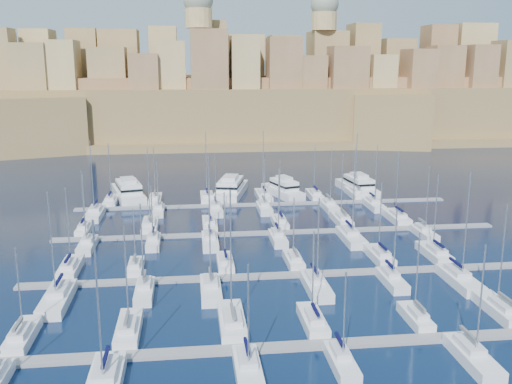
{
  "coord_description": "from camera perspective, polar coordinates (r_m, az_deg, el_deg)",
  "views": [
    {
      "loc": [
        -16.63,
        -92.16,
        31.68
      ],
      "look_at": [
        -5.05,
        6.0,
        9.1
      ],
      "focal_mm": 40.0,
      "sensor_mm": 36.0,
      "label": 1
    }
  ],
  "objects": [
    {
      "name": "motor_yacht_c",
      "position": [
        137.86,
        2.74,
        0.3
      ],
      "size": [
        8.86,
        15.27,
        5.25
      ],
      "color": "silver",
      "rests_on": "ground"
    },
    {
      "name": "motor_yacht_a",
      "position": [
        138.79,
        -12.64,
        0.09
      ],
      "size": [
        10.04,
        19.64,
        5.25
      ],
      "color": "silver",
      "rests_on": "ground"
    },
    {
      "name": "pontoon_mid_far",
      "position": [
        108.19,
        2.41,
        -4.06
      ],
      "size": [
        84.0,
        2.0,
        0.4
      ],
      "primitive_type": "cube",
      "color": "slate",
      "rests_on": "ground"
    },
    {
      "name": "ground",
      "position": [
        98.86,
        3.33,
        -5.84
      ],
      "size": [
        600.0,
        600.0,
        0.0
      ],
      "primitive_type": "plane",
      "color": "black",
      "rests_on": "ground"
    },
    {
      "name": "sailboat_40",
      "position": [
        136.52,
        5.87,
        -0.3
      ],
      "size": [
        2.78,
        9.27,
        12.86
      ],
      "color": "silver",
      "rests_on": "ground"
    },
    {
      "name": "sailboat_20",
      "position": [
        80.81,
        -4.55,
        -9.67
      ],
      "size": [
        2.79,
        9.32,
        15.04
      ],
      "color": "silver",
      "rests_on": "ground"
    },
    {
      "name": "sailboat_14",
      "position": [
        90.76,
        -3.1,
        -7.1
      ],
      "size": [
        2.46,
        8.2,
        12.36
      ],
      "color": "silver",
      "rests_on": "ground"
    },
    {
      "name": "sailboat_12",
      "position": [
        93.01,
        -18.08,
        -7.22
      ],
      "size": [
        2.79,
        9.3,
        13.58
      ],
      "color": "silver",
      "rests_on": "ground"
    },
    {
      "name": "sailboat_26",
      "position": [
        112.02,
        -4.66,
        -3.2
      ],
      "size": [
        2.74,
        9.12,
        14.42
      ],
      "color": "silver",
      "rests_on": "ground"
    },
    {
      "name": "sailboat_44",
      "position": [
        122.8,
        -4.04,
        -1.76
      ],
      "size": [
        2.73,
        9.11,
        13.38
      ],
      "color": "silver",
      "rests_on": "ground"
    },
    {
      "name": "pontoon_mid_near",
      "position": [
        87.71,
        4.71,
        -8.21
      ],
      "size": [
        84.0,
        2.0,
        0.4
      ],
      "primitive_type": "cube",
      "color": "slate",
      "rests_on": "ground"
    },
    {
      "name": "sailboat_16",
      "position": [
        96.0,
        12.25,
        -6.24
      ],
      "size": [
        2.74,
        9.12,
        13.17
      ],
      "color": "silver",
      "rests_on": "ground"
    },
    {
      "name": "sailboat_2",
      "position": [
        71.36,
        -2.43,
        -12.8
      ],
      "size": [
        3.07,
        10.23,
        17.43
      ],
      "color": "silver",
      "rests_on": "ground"
    },
    {
      "name": "sailboat_21",
      "position": [
        82.36,
        6.02,
        -9.26
      ],
      "size": [
        2.97,
        9.91,
        13.95
      ],
      "color": "silver",
      "rests_on": "ground"
    },
    {
      "name": "sailboat_1",
      "position": [
        71.17,
        -12.63,
        -13.23
      ],
      "size": [
        2.75,
        9.17,
        13.72
      ],
      "color": "silver",
      "rests_on": "ground"
    },
    {
      "name": "sailboat_17",
      "position": [
        99.6,
        17.41,
        -5.84
      ],
      "size": [
        2.87,
        9.55,
        14.21
      ],
      "color": "silver",
      "rests_on": "ground"
    },
    {
      "name": "sailboat_30",
      "position": [
        103.4,
        -16.52,
        -5.1
      ],
      "size": [
        2.56,
        8.54,
        13.52
      ],
      "color": "silver",
      "rests_on": "ground"
    },
    {
      "name": "sailboat_42",
      "position": [
        123.67,
        -15.81,
        -2.1
      ],
      "size": [
        3.13,
        10.45,
        16.58
      ],
      "color": "silver",
      "rests_on": "ground"
    },
    {
      "name": "sailboat_47",
      "position": [
        129.13,
        11.7,
        -1.26
      ],
      "size": [
        2.75,
        9.17,
        14.36
      ],
      "color": "silver",
      "rests_on": "ground"
    },
    {
      "name": "sailboat_13",
      "position": [
        90.72,
        -11.95,
        -7.39
      ],
      "size": [
        2.25,
        7.5,
        10.17
      ],
      "color": "silver",
      "rests_on": "ground"
    },
    {
      "name": "sailboat_27",
      "position": [
        113.04,
        2.39,
        -3.03
      ],
      "size": [
        2.56,
        8.52,
        13.29
      ],
      "color": "silver",
      "rests_on": "ground"
    },
    {
      "name": "sailboat_39",
      "position": [
        135.08,
        0.75,
        -0.36
      ],
      "size": [
        3.2,
        10.68,
        16.37
      ],
      "color": "silver",
      "rests_on": "ground"
    },
    {
      "name": "sailboat_33",
      "position": [
        103.05,
        2.21,
        -4.62
      ],
      "size": [
        2.52,
        8.39,
        13.74
      ],
      "color": "silver",
      "rests_on": "ground"
    },
    {
      "name": "sailboat_35",
      "position": [
        110.54,
        16.45,
        -3.93
      ],
      "size": [
        2.52,
        8.42,
        13.79
      ],
      "color": "silver",
      "rests_on": "ground"
    },
    {
      "name": "sailboat_10",
      "position": [
        67.94,
        20.84,
        -15.13
      ],
      "size": [
        2.76,
        9.19,
        13.85
      ],
      "color": "silver",
      "rests_on": "ground"
    },
    {
      "name": "sailboat_5",
      "position": [
        80.93,
        23.18,
        -10.7
      ],
      "size": [
        2.84,
        9.48,
        14.77
      ],
      "color": "silver",
      "rests_on": "ground"
    },
    {
      "name": "sailboat_3",
      "position": [
        71.96,
        5.71,
        -12.68
      ],
      "size": [
        2.56,
        8.54,
        12.32
      ],
      "color": "silver",
      "rests_on": "ground"
    },
    {
      "name": "sailboat_32",
      "position": [
        101.55,
        -4.63,
        -4.91
      ],
      "size": [
        2.76,
        9.22,
        14.38
      ],
      "color": "silver",
      "rests_on": "ground"
    },
    {
      "name": "sailboat_41",
      "position": [
        139.47,
        9.94,
        -0.13
      ],
      "size": [
        3.05,
        10.15,
        15.39
      ],
      "color": "silver",
      "rests_on": "ground"
    },
    {
      "name": "sailboat_28",
      "position": [
        116.02,
        8.55,
        -2.74
      ],
      "size": [
        2.79,
        9.31,
        14.37
      ],
      "color": "silver",
      "rests_on": "ground"
    },
    {
      "name": "sailboat_25",
      "position": [
        112.56,
        -10.55,
        -3.3
      ],
      "size": [
        2.94,
        9.8,
        15.94
      ],
      "color": "silver",
      "rests_on": "ground"
    },
    {
      "name": "sailboat_8",
      "position": [
        61.46,
        -0.81,
        -17.37
      ],
      "size": [
        2.67,
        8.9,
        12.74
      ],
      "color": "silver",
      "rests_on": "ground"
    },
    {
      "name": "sailboat_37",
      "position": [
        133.54,
        -10.04,
        -0.73
      ],
      "size": [
        2.76,
        9.21,
        12.88
      ],
      "color": "silver",
      "rests_on": "ground"
    },
    {
      "name": "motor_yacht_b",
      "position": [
        138.54,
        -2.54,
        0.37
      ],
      "size": [
        10.18,
        20.06,
        5.25
      ],
      "color": "silver",
      "rests_on": "ground"
    },
    {
      "name": "sailboat_4",
      "position": [
        75.19,
        15.69,
        -11.96
      ],
      "size": [
        2.23,
        7.45,
        11.85
      ],
      "color": "silver",
      "rests_on": "ground"
    },
    {
      "name": "sailboat_0",
      "position": [
        73.25,
        -22.35,
        -13.17
      ],
      "size": [
        2.58,
        8.6,
        11.57
      ],
      "color": "silver",
      "rests_on": "ground"
    },
    {
      "name": "sailboat_22",
      "position": [
        86.24,
        13.42,
        -8.54
      ],
      "size": [
        2.47,
        8.22,
        11.81
      ],
      "color": "silver",
      "rests_on": "ground"
    },
    {
      "name": "fortified_city",
      "position": [
        248.55,
        -2.96,
        8.94
      ],
      "size": [
        460.0,
        108.95,
        59.52
      ],
      "color": "brown",
      "rests_on": "ground"
    },
    {
      "name": "sailboat_15",
      "position": [
        91.94,
        3.8,
        -6.85
      ],
      "size": [
        2.4,
        7.99,
        11.26
      ],
      "color": "silver",
      "rests_on": "ground"
    },
    {
      "name": "sailboat_45",
      "position": [
        123.75,
        0.83,
        -1.62
      ],
      "size": [
        2.71,
        9.03,
        11.99
      ],
      "color": "silver",
      "rests_on": "ground"
    },
    {
      "name": "sailboat_31",
      "position": [
        102.41,
        -10.23,
        -4.95
      ],
      "size": [
        2.33,
        7.77,
        11.3
      ],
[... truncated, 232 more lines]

